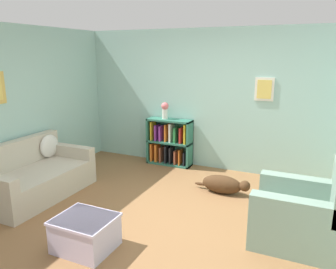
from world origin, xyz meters
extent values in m
plane|color=brown|center=(0.00, 0.00, 0.00)|extent=(14.00, 14.00, 0.00)
cube|color=#93BCB2|center=(0.00, 2.25, 1.30)|extent=(5.60, 0.10, 2.60)
cube|color=silver|center=(1.00, 2.19, 1.55)|extent=(0.32, 0.02, 0.40)
cube|color=#DBBC56|center=(1.00, 2.18, 1.55)|extent=(0.24, 0.01, 0.32)
cube|color=#93BCB2|center=(-2.55, 0.00, 1.30)|extent=(0.10, 5.00, 2.60)
cube|color=#B7AD99|center=(-1.97, -0.18, 0.21)|extent=(0.96, 1.71, 0.41)
cube|color=#B7AD99|center=(-2.36, -0.18, 0.62)|extent=(0.16, 1.71, 0.42)
cube|color=#B7AD99|center=(-1.97, 0.60, 0.51)|extent=(0.96, 0.16, 0.20)
ellipsoid|color=beige|center=(-2.24, 0.42, 0.61)|extent=(0.14, 0.40, 0.40)
cube|color=#2D6B56|center=(-1.14, 2.03, 0.46)|extent=(0.04, 0.30, 0.91)
cube|color=#2D6B56|center=(-0.29, 2.03, 0.46)|extent=(0.04, 0.30, 0.91)
cube|color=#2D6B56|center=(-0.72, 2.17, 0.46)|extent=(0.89, 0.02, 0.91)
cube|color=#2D6B56|center=(-0.72, 2.03, 0.02)|extent=(0.89, 0.30, 0.04)
cube|color=#2D6B56|center=(-0.72, 2.03, 0.46)|extent=(0.89, 0.30, 0.04)
cube|color=#2D6B56|center=(-0.72, 2.03, 0.89)|extent=(0.89, 0.30, 0.04)
cube|color=orange|center=(-1.08, 2.02, 0.21)|extent=(0.03, 0.22, 0.38)
cube|color=gold|center=(-1.07, 2.02, 0.66)|extent=(0.03, 0.22, 0.37)
cube|color=orange|center=(-0.98, 2.02, 0.21)|extent=(0.04, 0.22, 0.38)
cube|color=#7A2D84|center=(-0.98, 2.02, 0.63)|extent=(0.03, 0.22, 0.31)
cube|color=brown|center=(-0.88, 2.02, 0.18)|extent=(0.03, 0.22, 0.32)
cube|color=#7A2D84|center=(-0.88, 2.02, 0.62)|extent=(0.03, 0.22, 0.30)
cube|color=black|center=(-0.76, 2.02, 0.20)|extent=(0.03, 0.22, 0.36)
cube|color=orange|center=(-0.76, 2.02, 0.64)|extent=(0.03, 0.22, 0.34)
cube|color=black|center=(-0.66, 2.02, 0.19)|extent=(0.03, 0.22, 0.34)
cube|color=silver|center=(-0.67, 2.02, 0.66)|extent=(0.04, 0.22, 0.36)
cube|color=brown|center=(-0.56, 2.02, 0.16)|extent=(0.03, 0.22, 0.29)
cube|color=#287A3D|center=(-0.57, 2.02, 0.62)|extent=(0.04, 0.22, 0.29)
cube|color=orange|center=(-0.47, 2.02, 0.18)|extent=(0.03, 0.22, 0.32)
cube|color=#B22823|center=(-0.45, 2.02, 0.63)|extent=(0.03, 0.22, 0.30)
cube|color=black|center=(-0.37, 2.02, 0.16)|extent=(0.03, 0.22, 0.28)
cube|color=gold|center=(-0.36, 2.02, 0.66)|extent=(0.04, 0.22, 0.38)
cube|color=gray|center=(1.78, 0.14, 0.23)|extent=(1.00, 0.88, 0.45)
cube|color=gray|center=(1.78, -0.21, 0.56)|extent=(1.00, 0.18, 0.22)
cube|color=gray|center=(1.78, 0.49, 0.56)|extent=(1.00, 0.18, 0.22)
cube|color=#BCB2D1|center=(-0.37, -1.02, 0.19)|extent=(0.62, 0.53, 0.38)
cube|color=silver|center=(-0.37, -1.02, 0.37)|extent=(0.64, 0.55, 0.03)
ellipsoid|color=#472D19|center=(0.61, 1.11, 0.15)|extent=(0.63, 0.26, 0.29)
sphere|color=#472D19|center=(0.97, 1.11, 0.18)|extent=(0.17, 0.17, 0.17)
ellipsoid|color=#472D19|center=(0.24, 1.15, 0.07)|extent=(0.20, 0.05, 0.05)
cylinder|color=silver|center=(-0.81, 2.03, 1.01)|extent=(0.11, 0.11, 0.19)
sphere|color=#E06B70|center=(-0.81, 2.03, 1.16)|extent=(0.14, 0.14, 0.14)
camera|label=1|loc=(1.84, -3.62, 2.15)|focal=35.00mm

